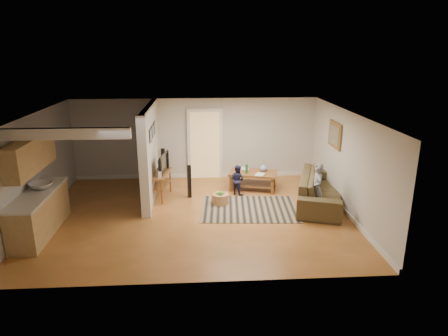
{
  "coord_description": "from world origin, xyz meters",
  "views": [
    {
      "loc": [
        0.12,
        -9.16,
        3.97
      ],
      "look_at": [
        0.72,
        0.3,
        1.1
      ],
      "focal_mm": 32.0,
      "sensor_mm": 36.0,
      "label": 1
    }
  ],
  "objects": [
    {
      "name": "tv_console",
      "position": [
        -0.94,
        1.23,
        0.65
      ],
      "size": [
        0.6,
        1.19,
        0.98
      ],
      "rotation": [
        0.0,
        0.0,
        -0.16
      ],
      "color": "brown",
      "rests_on": "ground"
    },
    {
      "name": "ground",
      "position": [
        0.0,
        0.0,
        0.0
      ],
      "size": [
        7.5,
        7.5,
        0.0
      ],
      "primitive_type": "plane",
      "color": "brown",
      "rests_on": "ground"
    },
    {
      "name": "speaker_left",
      "position": [
        -0.18,
        1.2,
        0.46
      ],
      "size": [
        0.12,
        0.12,
        0.92
      ],
      "primitive_type": "cube",
      "rotation": [
        0.0,
        0.0,
        0.3
      ],
      "color": "black",
      "rests_on": "ground"
    },
    {
      "name": "toy_basket",
      "position": [
        0.65,
        0.65,
        0.16
      ],
      "size": [
        0.43,
        0.43,
        0.38
      ],
      "color": "#A47347",
      "rests_on": "ground"
    },
    {
      "name": "child",
      "position": [
        3.0,
        -0.04,
        0.0
      ],
      "size": [
        0.31,
        0.47,
        1.26
      ],
      "primitive_type": "imported",
      "rotation": [
        0.0,
        0.0,
        -1.55
      ],
      "color": "gray",
      "rests_on": "ground"
    },
    {
      "name": "coffee_table",
      "position": [
        1.68,
        1.75,
        0.41
      ],
      "size": [
        1.5,
        1.1,
        0.79
      ],
      "rotation": [
        0.0,
        0.0,
        -0.26
      ],
      "color": "brown",
      "rests_on": "ground"
    },
    {
      "name": "speaker_right",
      "position": [
        -1.0,
        2.7,
        0.51
      ],
      "size": [
        0.13,
        0.13,
        1.03
      ],
      "primitive_type": "cube",
      "rotation": [
        0.0,
        0.0,
        0.38
      ],
      "color": "black",
      "rests_on": "ground"
    },
    {
      "name": "sofa",
      "position": [
        3.3,
        0.54,
        0.0
      ],
      "size": [
        1.86,
        2.9,
        0.79
      ],
      "primitive_type": "imported",
      "rotation": [
        0.0,
        0.0,
        1.25
      ],
      "color": "#423A21",
      "rests_on": "ground"
    },
    {
      "name": "toddler",
      "position": [
        1.16,
        1.36,
        0.0
      ],
      "size": [
        0.52,
        0.51,
        0.85
      ],
      "primitive_type": "imported",
      "rotation": [
        0.0,
        0.0,
        2.46
      ],
      "color": "#1E1F3F",
      "rests_on": "ground"
    },
    {
      "name": "room_shell",
      "position": [
        -1.07,
        0.43,
        1.46
      ],
      "size": [
        7.54,
        6.02,
        2.52
      ],
      "color": "#B5B2AE",
      "rests_on": "ground"
    },
    {
      "name": "area_rug",
      "position": [
        1.37,
        0.27,
        0.01
      ],
      "size": [
        2.57,
        1.95,
        0.01
      ],
      "primitive_type": "cube",
      "rotation": [
        0.0,
        0.0,
        -0.07
      ],
      "color": "black",
      "rests_on": "ground"
    }
  ]
}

